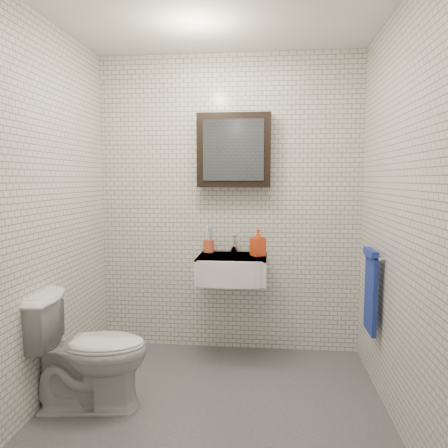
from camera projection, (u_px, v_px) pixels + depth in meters
The scene contains 9 objects.
ground at pixel (214, 405), 2.84m from camera, with size 2.20×2.00×0.01m, color #46494D.
room_shell at pixel (214, 179), 2.68m from camera, with size 2.22×2.02×2.51m.
washbasin at pixel (232, 268), 3.48m from camera, with size 0.55×0.50×0.20m.
faucet at pixel (234, 245), 3.66m from camera, with size 0.06×0.20×0.15m.
mirror_cabinet at pixel (234, 150), 3.57m from camera, with size 0.60×0.15×0.60m.
towel_rail at pixel (371, 287), 3.00m from camera, with size 0.09×0.30×0.58m.
toothbrush_cup at pixel (209, 245), 3.69m from camera, with size 0.09×0.09×0.24m.
soap_bottle at pixel (258, 243), 3.51m from camera, with size 0.10×0.10×0.22m, color orange.
toilet at pixel (88, 350), 2.79m from camera, with size 0.42×0.74×0.76m, color white.
Camera 1 is at (0.34, -2.68, 1.47)m, focal length 35.00 mm.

